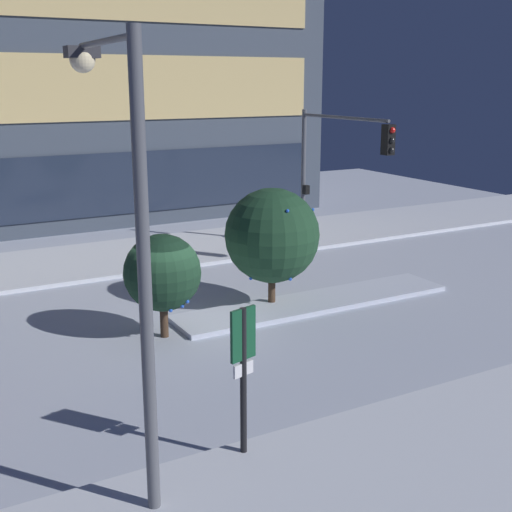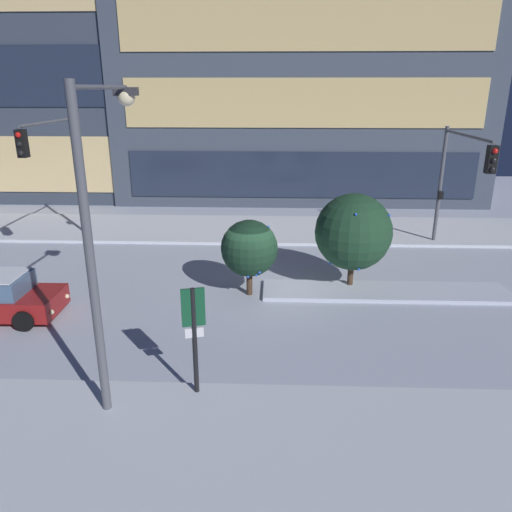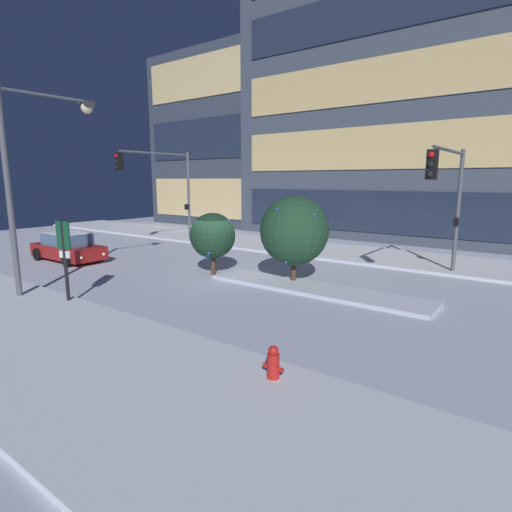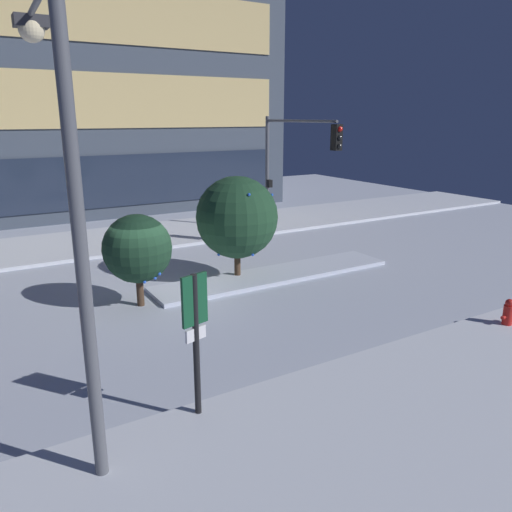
% 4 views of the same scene
% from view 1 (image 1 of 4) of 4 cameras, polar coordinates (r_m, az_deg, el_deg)
% --- Properties ---
extents(ground, '(52.00, 52.00, 0.00)m').
position_cam_1_polar(ground, '(18.36, -6.50, -6.61)').
color(ground, silver).
extents(curb_strip_near, '(52.00, 5.20, 0.14)m').
position_cam_1_polar(curb_strip_near, '(11.77, 10.76, -19.49)').
color(curb_strip_near, silver).
rests_on(curb_strip_near, ground).
extents(curb_strip_far, '(52.00, 5.20, 0.14)m').
position_cam_1_polar(curb_strip_far, '(26.06, -13.77, -0.37)').
color(curb_strip_far, silver).
rests_on(curb_strip_far, ground).
extents(median_strip, '(9.00, 1.80, 0.14)m').
position_cam_1_polar(median_strip, '(20.66, 5.01, -3.92)').
color(median_strip, silver).
rests_on(median_strip, ground).
extents(traffic_light_corner_far_right, '(0.32, 5.46, 5.54)m').
position_cam_1_polar(traffic_light_corner_far_right, '(25.29, 6.82, 8.30)').
color(traffic_light_corner_far_right, '#565960').
rests_on(traffic_light_corner_far_right, ground).
extents(street_lamp_arched, '(0.56, 3.41, 7.35)m').
position_cam_1_polar(street_lamp_arched, '(10.47, -11.23, 4.58)').
color(street_lamp_arched, '#565960').
rests_on(street_lamp_arched, ground).
extents(parking_info_sign, '(0.55, 0.20, 2.87)m').
position_cam_1_polar(parking_info_sign, '(11.87, -1.09, -9.14)').
color(parking_info_sign, black).
rests_on(parking_info_sign, ground).
extents(decorated_tree_median, '(2.04, 2.04, 2.80)m').
position_cam_1_polar(decorated_tree_median, '(17.70, -7.93, -1.43)').
color(decorated_tree_median, '#473323').
rests_on(decorated_tree_median, ground).
extents(decorated_tree_left_of_median, '(2.82, 2.82, 3.61)m').
position_cam_1_polar(decorated_tree_left_of_median, '(19.86, 1.37, 1.74)').
color(decorated_tree_left_of_median, '#473323').
rests_on(decorated_tree_left_of_median, ground).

